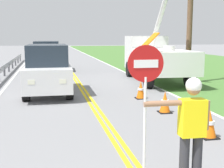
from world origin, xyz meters
The scene contains 14 objects.
grass_verge_right centered at (11.60, 20.00, 0.00)m, with size 16.00×110.00×0.01m, color #477533.
centerline_yellow_left centered at (-0.09, 20.00, 0.01)m, with size 0.11×110.00×0.01m, color yellow.
centerline_yellow_right centered at (0.09, 20.00, 0.01)m, with size 0.11×110.00×0.01m, color yellow.
edge_line_right centered at (3.60, 20.00, 0.01)m, with size 0.12×110.00×0.01m, color silver.
edge_line_left centered at (-3.60, 20.00, 0.01)m, with size 0.12×110.00×0.01m, color silver.
flagger_worker centered at (0.66, 2.64, 1.05)m, with size 1.09×0.26×1.83m.
stop_sign_paddle centered at (-0.11, 2.67, 1.71)m, with size 0.56×0.04×2.33m.
utility_bucket_truck centered at (4.26, 14.45, 1.41)m, with size 2.99×6.92×5.41m.
oncoming_suv_nearest centered at (-1.56, 11.58, 1.06)m, with size 1.97×4.63×2.10m.
oncoming_suv_second centered at (-1.58, 20.29, 1.06)m, with size 2.09×4.68×2.10m.
utility_pole_near centered at (5.65, 13.13, 3.98)m, with size 1.80×0.28×7.59m.
traffic_cone_lead centered at (2.25, 4.84, 0.34)m, with size 0.40×0.40×0.70m.
traffic_cone_mid centered at (2.12, 7.40, 0.34)m, with size 0.40×0.40×0.70m.
traffic_cone_tail centered at (2.02, 9.72, 0.34)m, with size 0.40×0.40×0.70m.
Camera 1 is at (-1.54, -1.70, 2.46)m, focal length 49.07 mm.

